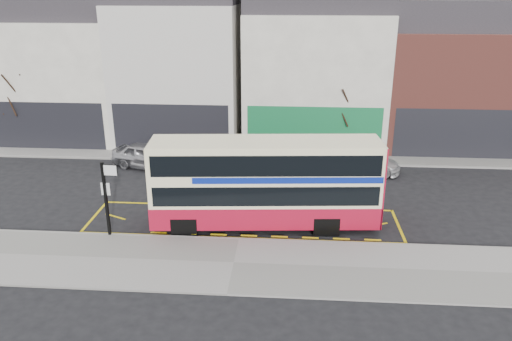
# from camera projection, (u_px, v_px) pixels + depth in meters

# --- Properties ---
(ground) EXTENTS (120.00, 120.00, 0.00)m
(ground) POSITION_uv_depth(u_px,v_px,m) (240.00, 237.00, 21.36)
(ground) COLOR black
(ground) RESTS_ON ground
(pavement) EXTENTS (40.00, 4.00, 0.15)m
(pavement) POSITION_uv_depth(u_px,v_px,m) (234.00, 264.00, 19.18)
(pavement) COLOR gray
(pavement) RESTS_ON ground
(kerb) EXTENTS (40.00, 0.15, 0.15)m
(kerb) POSITION_uv_depth(u_px,v_px,m) (239.00, 240.00, 20.98)
(kerb) COLOR gray
(kerb) RESTS_ON ground
(far_pavement) EXTENTS (50.00, 3.00, 0.15)m
(far_pavement) POSITION_uv_depth(u_px,v_px,m) (258.00, 154.00, 31.61)
(far_pavement) COLOR gray
(far_pavement) RESTS_ON ground
(road_markings) EXTENTS (14.00, 3.40, 0.01)m
(road_markings) POSITION_uv_depth(u_px,v_px,m) (243.00, 221.00, 22.85)
(road_markings) COLOR yellow
(road_markings) RESTS_ON ground
(terrace_far_left) EXTENTS (8.00, 8.01, 10.80)m
(terrace_far_left) POSITION_uv_depth(u_px,v_px,m) (68.00, 67.00, 34.59)
(terrace_far_left) COLOR white
(terrace_far_left) RESTS_ON ground
(terrace_left) EXTENTS (8.00, 8.01, 11.80)m
(terrace_left) POSITION_uv_depth(u_px,v_px,m) (181.00, 61.00, 33.88)
(terrace_left) COLOR beige
(terrace_left) RESTS_ON ground
(terrace_green_shop) EXTENTS (9.00, 8.01, 11.30)m
(terrace_green_shop) POSITION_uv_depth(u_px,v_px,m) (314.00, 66.00, 33.35)
(terrace_green_shop) COLOR white
(terrace_green_shop) RESTS_ON ground
(terrace_right) EXTENTS (9.00, 8.01, 10.30)m
(terrace_right) POSITION_uv_depth(u_px,v_px,m) (450.00, 75.00, 32.92)
(terrace_right) COLOR brown
(terrace_right) RESTS_ON ground
(double_decker_bus) EXTENTS (10.06, 3.08, 3.96)m
(double_decker_bus) POSITION_uv_depth(u_px,v_px,m) (266.00, 182.00, 21.72)
(double_decker_bus) COLOR #FFF4C2
(double_decker_bus) RESTS_ON ground
(bus_stop_post) EXTENTS (0.81, 0.15, 3.26)m
(bus_stop_post) POSITION_uv_depth(u_px,v_px,m) (107.00, 192.00, 20.63)
(bus_stop_post) COLOR black
(bus_stop_post) RESTS_ON pavement
(car_silver) EXTENTS (4.68, 3.10, 1.48)m
(car_silver) POSITION_uv_depth(u_px,v_px,m) (148.00, 156.00, 29.22)
(car_silver) COLOR #ABAAAF
(car_silver) RESTS_ON ground
(car_grey) EXTENTS (3.95, 1.78, 1.26)m
(car_grey) POSITION_uv_depth(u_px,v_px,m) (246.00, 154.00, 29.83)
(car_grey) COLOR #404247
(car_grey) RESTS_ON ground
(car_white) EXTENTS (4.77, 2.77, 1.30)m
(car_white) POSITION_uv_depth(u_px,v_px,m) (360.00, 161.00, 28.69)
(car_white) COLOR #B9B9B9
(car_white) RESTS_ON ground
(street_tree_left) EXTENTS (2.95, 2.95, 6.38)m
(street_tree_left) POSITION_uv_depth(u_px,v_px,m) (16.00, 82.00, 31.87)
(street_tree_left) COLOR black
(street_tree_left) RESTS_ON ground
(street_tree_right) EXTENTS (2.57, 2.57, 5.56)m
(street_tree_right) POSITION_uv_depth(u_px,v_px,m) (344.00, 95.00, 30.62)
(street_tree_right) COLOR black
(street_tree_right) RESTS_ON ground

